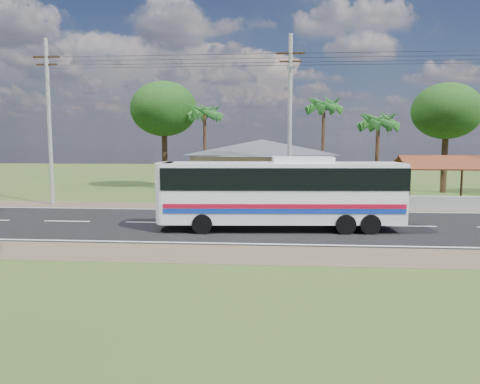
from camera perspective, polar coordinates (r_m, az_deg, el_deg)
The scene contains 14 objects.
ground at distance 24.41m, azimuth -0.76°, elevation -3.92°, with size 120.00×120.00×0.00m, color #33481A.
road at distance 24.41m, azimuth -0.76°, elevation -3.90°, with size 120.00×16.00×0.03m.
house at distance 36.97m, azimuth 2.67°, elevation 3.69°, with size 12.40×10.00×5.00m.
waiting_shed at distance 34.19m, azimuth 22.96°, elevation 3.13°, with size 5.20×4.48×3.35m.
concrete_barrier at distance 31.33m, azimuth 22.70°, elevation -1.30°, with size 7.00×0.30×0.90m, color #9E9E99.
utility_poles at distance 30.44m, azimuth 5.46°, elevation 8.99°, with size 32.80×2.22×11.00m.
palm_near at distance 35.69m, azimuth 16.50°, elevation 8.27°, with size 2.80×2.80×6.70m.
palm_mid at distance 39.69m, azimuth 10.18°, elevation 10.31°, with size 2.80×2.80×8.20m.
palm_far at distance 40.47m, azimuth -4.35°, elevation 9.63°, with size 2.80×2.80×7.70m.
tree_behind_house at distance 43.24m, azimuth -9.26°, elevation 9.93°, with size 6.00×6.00×9.61m.
tree_behind_shed at distance 42.28m, azimuth 23.88°, elevation 8.97°, with size 5.60×5.60×9.02m.
coach_bus at distance 22.64m, azimuth 5.21°, elevation 0.45°, with size 11.59×3.20×3.56m.
motorcycle at distance 30.28m, azimuth 7.76°, elevation -1.16°, with size 0.56×1.62×0.85m, color black.
person at distance 29.99m, azimuth 17.33°, elevation -0.47°, with size 0.69×0.45×1.88m, color navy.
Camera 1 is at (2.25, -23.92, 4.35)m, focal length 35.00 mm.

